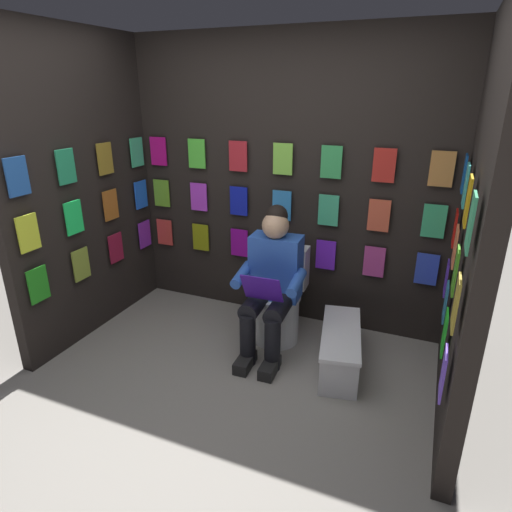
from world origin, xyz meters
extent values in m
plane|color=gray|center=(0.00, 0.00, 0.00)|extent=(30.00, 30.00, 0.00)
cube|color=black|center=(0.00, -1.67, 1.24)|extent=(2.94, 0.10, 2.48)
cube|color=#D43C36|center=(1.24, -1.59, 0.67)|extent=(0.17, 0.01, 0.26)
cube|color=olive|center=(0.83, -1.59, 0.67)|extent=(0.17, 0.01, 0.26)
cube|color=#890B95|center=(0.41, -1.59, 0.67)|extent=(0.17, 0.01, 0.26)
cube|color=#B114B4|center=(0.00, -1.59, 0.67)|extent=(0.17, 0.01, 0.26)
cube|color=#6C20DC|center=(-0.41, -1.59, 0.67)|extent=(0.17, 0.01, 0.26)
cube|color=#B23788|center=(-0.83, -1.59, 0.67)|extent=(0.17, 0.01, 0.26)
cube|color=blue|center=(-1.24, -1.59, 0.67)|extent=(0.17, 0.01, 0.26)
cube|color=#69A92A|center=(1.24, -1.59, 1.07)|extent=(0.17, 0.01, 0.26)
cube|color=#BB3AE4|center=(0.83, -1.59, 1.07)|extent=(0.17, 0.01, 0.26)
cube|color=#0F1BB4|center=(0.41, -1.59, 1.07)|extent=(0.17, 0.01, 0.26)
cube|color=#2C82D2|center=(0.00, -1.59, 1.07)|extent=(0.17, 0.01, 0.26)
cube|color=#3AB17D|center=(-0.41, -1.59, 1.07)|extent=(0.17, 0.01, 0.26)
cube|color=#D14F34|center=(-0.83, -1.59, 1.07)|extent=(0.17, 0.01, 0.26)
cube|color=#2FAB6C|center=(-1.24, -1.59, 1.07)|extent=(0.17, 0.01, 0.26)
cube|color=#C0107A|center=(1.24, -1.59, 1.47)|extent=(0.17, 0.01, 0.26)
cube|color=#51D33D|center=(0.83, -1.59, 1.47)|extent=(0.17, 0.01, 0.26)
cube|color=red|center=(0.41, -1.59, 1.47)|extent=(0.17, 0.01, 0.26)
cube|color=#7DCC41|center=(0.00, -1.59, 1.47)|extent=(0.17, 0.01, 0.26)
cube|color=green|center=(-0.41, -1.59, 1.47)|extent=(0.17, 0.01, 0.26)
cube|color=red|center=(-0.83, -1.59, 1.47)|extent=(0.17, 0.01, 0.26)
cube|color=#BE7A39|center=(-1.24, -1.59, 1.47)|extent=(0.17, 0.01, 0.26)
cube|color=black|center=(-1.47, -0.81, 1.24)|extent=(0.10, 1.62, 2.48)
cube|color=#6136DD|center=(-1.39, -1.46, 0.67)|extent=(0.01, 0.17, 0.26)
cube|color=teal|center=(-1.39, -1.03, 0.67)|extent=(0.01, 0.17, 0.26)
cube|color=green|center=(-1.39, -0.60, 0.67)|extent=(0.01, 0.17, 0.26)
cube|color=#6A45DD|center=(-1.39, -0.17, 0.67)|extent=(0.01, 0.17, 0.26)
cube|color=red|center=(-1.39, -1.46, 1.07)|extent=(0.01, 0.17, 0.26)
cube|color=#F1794A|center=(-1.39, -1.03, 1.07)|extent=(0.01, 0.17, 0.26)
cube|color=#43981C|center=(-1.39, -0.60, 1.07)|extent=(0.01, 0.17, 0.26)
cube|color=#A58E2C|center=(-1.39, -0.17, 1.07)|extent=(0.01, 0.17, 0.26)
cube|color=#0D4798|center=(-1.39, -1.46, 1.47)|extent=(0.01, 0.17, 0.26)
cube|color=teal|center=(-1.39, -1.03, 1.47)|extent=(0.01, 0.17, 0.26)
cube|color=gold|center=(-1.39, -0.60, 1.47)|extent=(0.01, 0.17, 0.26)
cube|color=#369D6A|center=(-1.39, -0.17, 1.47)|extent=(0.01, 0.17, 0.26)
cube|color=black|center=(1.47, -0.81, 1.24)|extent=(0.10, 1.62, 2.48)
cube|color=#259321|center=(1.39, -0.17, 0.67)|extent=(0.01, 0.17, 0.26)
cube|color=#8CA038|center=(1.39, -0.60, 0.67)|extent=(0.01, 0.17, 0.26)
cube|color=maroon|center=(1.39, -1.03, 0.67)|extent=(0.01, 0.17, 0.26)
cube|color=purple|center=(1.39, -1.46, 0.67)|extent=(0.01, 0.17, 0.26)
cube|color=#DCEB36|center=(1.39, -0.17, 1.07)|extent=(0.01, 0.17, 0.26)
cube|color=#22EE65|center=(1.39, -0.60, 1.07)|extent=(0.01, 0.17, 0.26)
cube|color=#B46123|center=(1.39, -1.03, 1.07)|extent=(0.01, 0.17, 0.26)
cube|color=blue|center=(1.39, -1.46, 1.07)|extent=(0.01, 0.17, 0.26)
cube|color=#2659AC|center=(1.39, -0.17, 1.47)|extent=(0.01, 0.17, 0.26)
cube|color=#259763|center=(1.39, -0.60, 1.47)|extent=(0.01, 0.17, 0.26)
cube|color=olive|center=(1.39, -1.03, 1.47)|extent=(0.01, 0.17, 0.26)
cube|color=#3ABF80|center=(1.39, -1.46, 1.47)|extent=(0.01, 0.17, 0.26)
cylinder|color=white|center=(-0.12, -1.16, 0.20)|extent=(0.38, 0.38, 0.40)
cylinder|color=white|center=(-0.12, -1.16, 0.41)|extent=(0.41, 0.41, 0.02)
cube|color=white|center=(-0.11, -1.42, 0.58)|extent=(0.39, 0.20, 0.36)
cylinder|color=white|center=(-0.11, -1.33, 0.58)|extent=(0.39, 0.09, 0.39)
cube|color=blue|center=(-0.12, -1.13, 0.68)|extent=(0.41, 0.24, 0.52)
sphere|color=tan|center=(-0.12, -1.10, 1.04)|extent=(0.21, 0.21, 0.21)
sphere|color=black|center=(-0.12, -1.13, 1.11)|extent=(0.17, 0.17, 0.17)
cylinder|color=black|center=(-0.23, -0.93, 0.44)|extent=(0.17, 0.41, 0.15)
cylinder|color=black|center=(-0.03, -0.92, 0.44)|extent=(0.17, 0.41, 0.15)
cylinder|color=black|center=(-0.24, -0.76, 0.21)|extent=(0.12, 0.12, 0.42)
cylinder|color=black|center=(-0.04, -0.74, 0.21)|extent=(0.12, 0.12, 0.42)
cube|color=black|center=(-0.24, -0.70, 0.04)|extent=(0.12, 0.27, 0.09)
cube|color=black|center=(-0.05, -0.69, 0.04)|extent=(0.12, 0.27, 0.09)
cylinder|color=blue|center=(-0.35, -0.96, 0.66)|extent=(0.10, 0.31, 0.13)
cylinder|color=blue|center=(0.09, -0.94, 0.66)|extent=(0.10, 0.31, 0.13)
cube|color=#4218A4|center=(-0.14, -0.79, 0.64)|extent=(0.31, 0.14, 0.23)
cube|color=silver|center=(-0.71, -0.98, 0.14)|extent=(0.41, 0.82, 0.28)
cube|color=white|center=(-0.71, -0.98, 0.30)|extent=(0.44, 0.85, 0.03)
camera|label=1|loc=(-1.23, 1.91, 2.02)|focal=30.70mm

